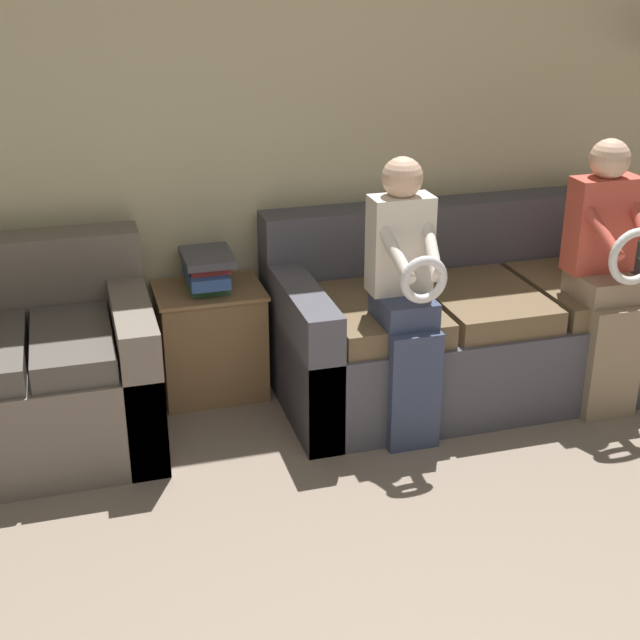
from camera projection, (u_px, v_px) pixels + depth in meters
name	position (u px, v px, depth m)	size (l,w,h in m)	color
wall_back	(240.00, 116.00, 4.12)	(7.48, 0.06, 2.55)	beige
couch_main	(468.00, 324.00, 4.31)	(1.88, 0.91, 0.84)	#4C4C56
child_left_seated	(406.00, 290.00, 3.72)	(0.27, 0.37, 1.22)	#384260
child_right_seated	(608.00, 267.00, 3.96)	(0.31, 0.38, 1.24)	gray
side_shelf	(211.00, 339.00, 4.24)	(0.50, 0.40, 0.53)	olive
book_stack	(207.00, 270.00, 4.10)	(0.23, 0.33, 0.17)	#3D8451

